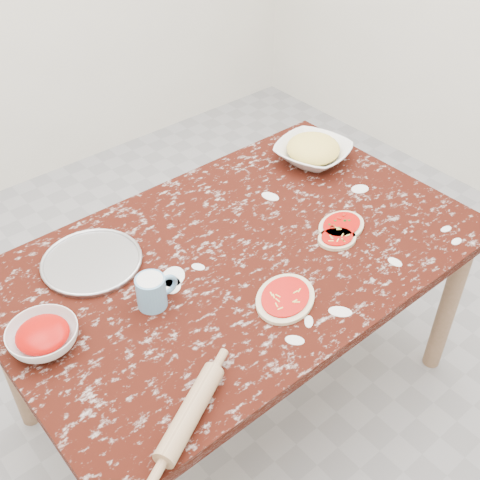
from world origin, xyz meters
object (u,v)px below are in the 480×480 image
Objects in this scene: sauce_bowl at (43,337)px; rolling_pin at (190,412)px; cheese_bowl at (313,153)px; flour_mug at (153,291)px; worktable at (240,270)px; pizza_tray at (92,262)px.

rolling_pin is at bearing -69.61° from sauce_bowl.
rolling_pin is (-1.09, -0.66, -0.01)m from cheese_bowl.
cheese_bowl is 0.98m from flour_mug.
rolling_pin is (0.17, -0.46, -0.00)m from sauce_bowl.
cheese_bowl reaches higher than worktable.
worktable is 5.02× the size of pizza_tray.
worktable is 0.69m from sauce_bowl.
pizza_tray is at bearing 81.63° from rolling_pin.
flour_mug is at bearing -177.05° from worktable.
sauce_bowl reaches higher than worktable.
cheese_bowl is at bearing 8.98° from sauce_bowl.
rolling_pin is at bearing -111.18° from flour_mug.
sauce_bowl is 0.70× the size of rolling_pin.
pizza_tray reaches higher than worktable.
worktable is 0.49m from pizza_tray.
rolling_pin is at bearing -98.37° from pizza_tray.
sauce_bowl is at bearing 176.24° from worktable.
flour_mug reaches higher than sauce_bowl.
cheese_bowl is 1.00× the size of rolling_pin.
flour_mug is (-0.35, -0.02, 0.14)m from worktable.
flour_mug is (0.05, -0.28, 0.05)m from pizza_tray.
rolling_pin reaches higher than worktable.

